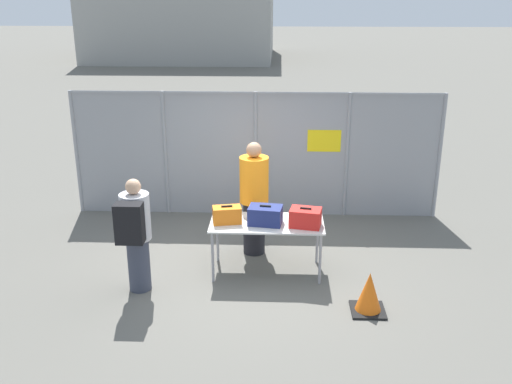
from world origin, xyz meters
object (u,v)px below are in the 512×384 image
object	(u,v)px
security_worker_near	(254,197)
utility_trailer	(311,162)
inspection_table	(267,226)
suitcase_navy	(265,215)
suitcase_red	(305,218)
suitcase_orange	(227,215)
traveler_hooded	(135,232)
traffic_cone	(369,294)

from	to	relation	value
security_worker_near	utility_trailer	world-z (taller)	security_worker_near
inspection_table	suitcase_navy	size ratio (longest dim) A/B	3.22
suitcase_navy	inspection_table	bearing A→B (deg)	67.16
inspection_table	suitcase_red	xyz separation A→B (m)	(0.55, -0.12, 0.19)
suitcase_orange	utility_trailer	bearing A→B (deg)	71.60
security_worker_near	suitcase_orange	bearing A→B (deg)	81.49
traveler_hooded	traffic_cone	world-z (taller)	traveler_hooded
suitcase_red	traffic_cone	xyz separation A→B (m)	(0.81, -0.95, -0.67)
suitcase_orange	suitcase_red	size ratio (longest dim) A/B	0.92
suitcase_red	security_worker_near	world-z (taller)	security_worker_near
inspection_table	suitcase_red	bearing A→B (deg)	-12.01
inspection_table	suitcase_red	size ratio (longest dim) A/B	3.41
suitcase_red	traveler_hooded	world-z (taller)	traveler_hooded
traffic_cone	security_worker_near	bearing A→B (deg)	132.25
security_worker_near	utility_trailer	xyz separation A→B (m)	(1.09, 3.65, -0.51)
suitcase_orange	security_worker_near	bearing A→B (deg)	62.82
suitcase_orange	suitcase_navy	distance (m)	0.56
suitcase_navy	suitcase_red	size ratio (longest dim) A/B	1.06
suitcase_red	traveler_hooded	distance (m)	2.38
suitcase_orange	utility_trailer	size ratio (longest dim) A/B	0.14
traveler_hooded	utility_trailer	size ratio (longest dim) A/B	0.50
inspection_table	traveler_hooded	size ratio (longest dim) A/B	1.01
traveler_hooded	security_worker_near	world-z (taller)	security_worker_near
inspection_table	suitcase_navy	world-z (taller)	suitcase_navy
suitcase_navy	suitcase_red	world-z (taller)	suitcase_navy
suitcase_navy	traveler_hooded	world-z (taller)	traveler_hooded
inspection_table	suitcase_navy	xyz separation A→B (m)	(-0.02, -0.05, 0.20)
traffic_cone	inspection_table	bearing A→B (deg)	141.89
inspection_table	suitcase_orange	xyz separation A→B (m)	(-0.58, -0.03, 0.19)
suitcase_red	inspection_table	bearing A→B (deg)	167.99
suitcase_red	security_worker_near	xyz separation A→B (m)	(-0.77, 0.79, 0.01)
inspection_table	security_worker_near	size ratio (longest dim) A/B	0.91
utility_trailer	suitcase_navy	bearing A→B (deg)	-101.54
traffic_cone	suitcase_red	bearing A→B (deg)	130.40
suitcase_red	utility_trailer	distance (m)	4.48
suitcase_orange	suitcase_navy	size ratio (longest dim) A/B	0.87
inspection_table	utility_trailer	world-z (taller)	inspection_table
traveler_hooded	utility_trailer	world-z (taller)	traveler_hooded
inspection_table	utility_trailer	size ratio (longest dim) A/B	0.51
inspection_table	security_worker_near	bearing A→B (deg)	107.96
traveler_hooded	traffic_cone	xyz separation A→B (m)	(3.12, -0.41, -0.64)
suitcase_red	utility_trailer	bearing A→B (deg)	85.88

